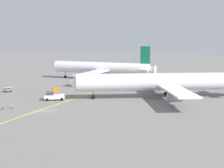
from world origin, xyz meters
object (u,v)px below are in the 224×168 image
Objects in this scene: airliner_at_gate_left at (101,68)px; gse_container_dolly_flat at (55,90)px; gse_baggage_cart_trailing at (8,90)px; traffic_cone_wingtip_port at (57,102)px; pushback_tug at (54,96)px; ground_crew_wing_walker_right at (3,107)px; airliner_being_pushed at (159,82)px; ground_crew_marshaller_foreground at (12,106)px.

gse_container_dolly_flat is at bearing -89.70° from airliner_at_gate_left.
gse_baggage_cart_trailing is 5.25× the size of traffic_cone_wingtip_port.
ground_crew_wing_walker_right is at bearing -107.70° from pushback_tug.
airliner_at_gate_left reaches higher than ground_crew_wing_walker_right.
pushback_tug is at bearing -59.48° from gse_container_dolly_flat.
traffic_cone_wingtip_port is at bearing -55.62° from gse_container_dolly_flat.
airliner_at_gate_left is 13.41× the size of gse_container_dolly_flat.
pushback_tug is at bearing -14.22° from gse_baggage_cart_trailing.
airliner_being_pushed is 48.67m from ground_crew_wing_walker_right.
airliner_being_pushed is 17.00× the size of gse_baggage_cart_trailing.
gse_baggage_cart_trailing is 1.97× the size of ground_crew_marshaller_foreground.
ground_crew_wing_walker_right is 16.03m from traffic_cone_wingtip_port.
traffic_cone_wingtip_port is (9.25, -51.84, -5.20)m from airliner_at_gate_left.
airliner_being_pushed reaches higher than pushback_tug.
pushback_tug is 2.25× the size of gse_container_dolly_flat.
gse_container_dolly_flat is at bearing 95.12° from ground_crew_marshaller_foreground.
ground_crew_wing_walker_right is at bearing -89.46° from airliner_at_gate_left.
airliner_at_gate_left reaches higher than gse_container_dolly_flat.
airliner_being_pushed is 89.19× the size of traffic_cone_wingtip_port.
pushback_tug is at bearing 133.83° from traffic_cone_wingtip_port.
pushback_tug is at bearing 72.30° from ground_crew_wing_walker_right.
pushback_tug is 5.48× the size of ground_crew_marshaller_foreground.
gse_baggage_cart_trailing is (-17.67, -3.90, -0.31)m from gse_container_dolly_flat.
pushback_tug is at bearing -82.93° from airliner_at_gate_left.
airliner_at_gate_left is 31.51× the size of ground_crew_wing_walker_right.
ground_crew_wing_walker_right is at bearing -89.10° from gse_container_dolly_flat.
traffic_cone_wingtip_port is at bearing -143.15° from airliner_being_pushed.
pushback_tug reaches higher than gse_container_dolly_flat.
traffic_cone_wingtip_port is at bearing 57.40° from ground_crew_wing_walker_right.
gse_baggage_cart_trailing is at bearing 133.31° from ground_crew_marshaller_foreground.
gse_container_dolly_flat is 1.23× the size of gse_baggage_cart_trailing.
airliner_at_gate_left is at bearing 97.07° from pushback_tug.
pushback_tug is 5.30× the size of ground_crew_wing_walker_right.
airliner_being_pushed reaches higher than ground_crew_marshaller_foreground.
ground_crew_wing_walker_right is at bearing -136.49° from airliner_being_pushed.
airliner_being_pushed is 33.54× the size of ground_crew_marshaller_foreground.
ground_crew_marshaller_foreground reaches higher than traffic_cone_wingtip_port.
airliner_being_pushed is 13.80× the size of gse_container_dolly_flat.
ground_crew_wing_walker_right is (-5.39, -16.87, -0.38)m from pushback_tug.
gse_baggage_cart_trailing is at bearing 165.78° from pushback_tug.
ground_crew_marshaller_foreground is at bearing -46.69° from gse_baggage_cart_trailing.
airliner_at_gate_left is at bearing 90.30° from gse_container_dolly_flat.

